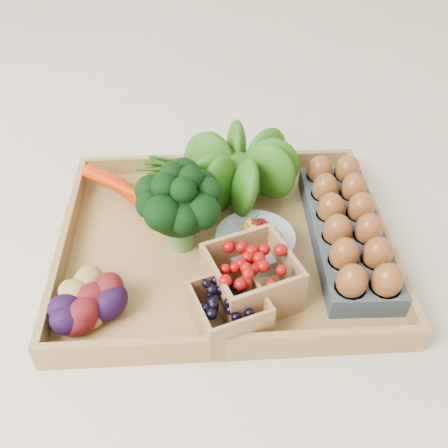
{
  "coord_description": "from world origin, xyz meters",
  "views": [
    {
      "loc": [
        -0.04,
        -0.62,
        0.62
      ],
      "look_at": [
        0.0,
        0.0,
        0.06
      ],
      "focal_mm": 40.0,
      "sensor_mm": 36.0,
      "label": 1
    }
  ],
  "objects": [
    {
      "name": "lettuce",
      "position": [
        0.04,
        0.13,
        0.09
      ],
      "size": [
        0.15,
        0.15,
        0.15
      ],
      "primitive_type": "sphere",
      "color": "#1B450A",
      "rests_on": "tray"
    },
    {
      "name": "egg_carton",
      "position": [
        0.21,
        -0.01,
        0.03
      ],
      "size": [
        0.13,
        0.33,
        0.04
      ],
      "primitive_type": "cube",
      "rotation": [
        0.0,
        0.0,
        -0.03
      ],
      "color": "#343C42",
      "rests_on": "tray"
    },
    {
      "name": "tray",
      "position": [
        0.0,
        0.0,
        0.01
      ],
      "size": [
        0.55,
        0.45,
        0.01
      ],
      "primitive_type": "cube",
      "color": "olive",
      "rests_on": "ground"
    },
    {
      "name": "broccoli",
      "position": [
        -0.07,
        0.0,
        0.07
      ],
      "size": [
        0.14,
        0.14,
        0.11
      ],
      "primitive_type": null,
      "color": "black",
      "rests_on": "tray"
    },
    {
      "name": "ground",
      "position": [
        0.0,
        0.0,
        0.0
      ],
      "size": [
        4.0,
        4.0,
        0.0
      ],
      "primitive_type": "plane",
      "color": "beige",
      "rests_on": "ground"
    },
    {
      "name": "punnet_blackberry",
      "position": [
        -0.0,
        -0.17,
        0.05
      ],
      "size": [
        0.12,
        0.12,
        0.07
      ],
      "primitive_type": "cube",
      "rotation": [
        0.0,
        0.0,
        0.34
      ],
      "color": "black",
      "rests_on": "tray"
    },
    {
      "name": "punnet_raspberry",
      "position": [
        0.03,
        -0.12,
        0.06
      ],
      "size": [
        0.15,
        0.15,
        0.08
      ],
      "primitive_type": "cube",
      "rotation": [
        0.0,
        0.0,
        0.34
      ],
      "color": "#720505",
      "rests_on": "tray"
    },
    {
      "name": "cherry_bowl",
      "position": [
        0.05,
        -0.02,
        0.03
      ],
      "size": [
        0.13,
        0.13,
        0.04
      ],
      "primitive_type": "cylinder",
      "color": "#8C9EA5",
      "rests_on": "tray"
    },
    {
      "name": "potatoes",
      "position": [
        -0.22,
        -0.15,
        0.05
      ],
      "size": [
        0.13,
        0.13,
        0.07
      ],
      "primitive_type": null,
      "color": "#480B0E",
      "rests_on": "tray"
    },
    {
      "name": "carrots",
      "position": [
        -0.15,
        0.09,
        0.04
      ],
      "size": [
        0.19,
        0.14,
        0.05
      ],
      "primitive_type": null,
      "color": "red",
      "rests_on": "tray"
    }
  ]
}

